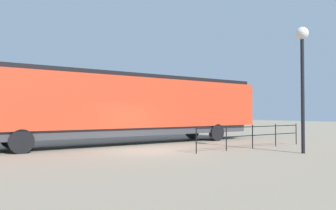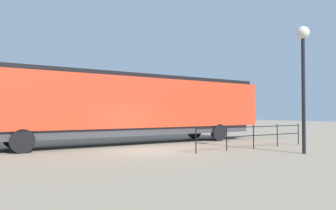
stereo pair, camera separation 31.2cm
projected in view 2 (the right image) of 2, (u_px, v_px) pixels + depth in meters
ground_plane at (148, 150)px, 15.81m from camera, size 120.00×120.00×0.00m
locomotive at (135, 105)px, 19.36m from camera, size 2.86×18.62×4.08m
lamp_post at (303, 58)px, 14.67m from camera, size 0.58×0.58×5.77m
platform_fence at (253, 133)px, 16.67m from camera, size 0.05×7.58×1.22m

